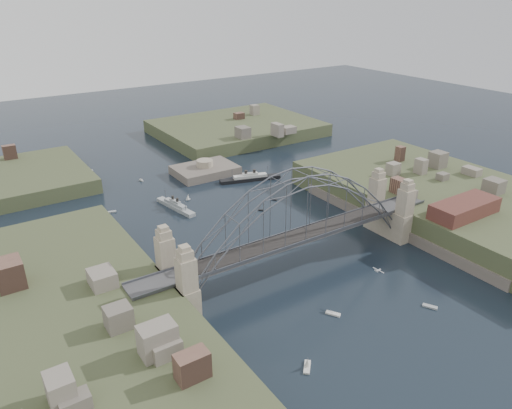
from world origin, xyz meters
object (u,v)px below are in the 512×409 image
object	(u,v)px
bridge	(298,221)
ocean_liner	(250,178)
naval_cruiser_far	(85,177)
wharf_shed	(464,208)
fort_island	(205,175)
naval_cruiser_near	(176,206)

from	to	relation	value
bridge	ocean_liner	bearing A→B (deg)	68.11
naval_cruiser_far	wharf_shed	bearing A→B (deg)	-55.84
fort_island	wharf_shed	size ratio (longest dim) A/B	1.10
naval_cruiser_near	naval_cruiser_far	xyz separation A→B (m)	(-16.01, 41.47, -0.07)
wharf_shed	ocean_liner	xyz separation A→B (m)	(-21.79, 69.29, -9.17)
naval_cruiser_near	bridge	bearing A→B (deg)	-78.06
naval_cruiser_far	ocean_liner	world-z (taller)	ocean_liner
bridge	fort_island	bearing A→B (deg)	80.27
ocean_liner	naval_cruiser_near	bearing A→B (deg)	-167.06
wharf_shed	naval_cruiser_near	size ratio (longest dim) A/B	1.13
wharf_shed	naval_cruiser_near	world-z (taller)	wharf_shed
bridge	naval_cruiser_near	size ratio (longest dim) A/B	4.76
bridge	fort_island	distance (m)	72.14
fort_island	naval_cruiser_far	xyz separation A→B (m)	(-38.13, 19.33, 1.08)
naval_cruiser_near	wharf_shed	bearing A→B (deg)	-48.82
bridge	ocean_liner	distance (m)	60.68
wharf_shed	fort_island	bearing A→B (deg)	110.85
bridge	ocean_liner	size ratio (longest dim) A/B	3.86
fort_island	naval_cruiser_near	xyz separation A→B (m)	(-22.12, -22.14, 1.16)
fort_island	ocean_liner	xyz separation A→B (m)	(10.21, -14.71, 1.17)
fort_island	wharf_shed	distance (m)	90.48
fort_island	naval_cruiser_near	distance (m)	31.32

